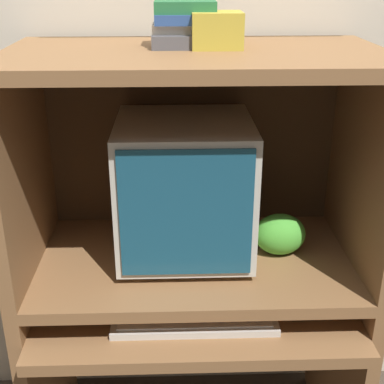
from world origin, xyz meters
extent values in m
cube|color=beige|center=(0.00, 0.62, 1.30)|extent=(6.00, 0.06, 2.60)
cube|color=brown|center=(-0.49, 0.28, 0.32)|extent=(0.04, 0.56, 0.64)
cube|color=brown|center=(0.49, 0.28, 0.32)|extent=(0.04, 0.56, 0.64)
cube|color=brown|center=(0.00, 0.09, 0.63)|extent=(0.94, 0.31, 0.04)
cube|color=brown|center=(-0.49, 0.28, 0.70)|extent=(0.04, 0.56, 0.11)
cube|color=brown|center=(0.49, 0.28, 0.70)|extent=(0.04, 0.56, 0.11)
cube|color=brown|center=(0.00, 0.28, 0.74)|extent=(0.94, 0.56, 0.04)
cube|color=brown|center=(-0.49, 0.28, 1.06)|extent=(0.04, 0.56, 0.62)
cube|color=brown|center=(0.49, 0.28, 1.06)|extent=(0.04, 0.56, 0.62)
cube|color=brown|center=(0.00, 0.28, 1.36)|extent=(0.94, 0.56, 0.04)
cube|color=#48321E|center=(0.00, 0.55, 1.06)|extent=(0.94, 0.01, 0.62)
cylinder|color=beige|center=(-0.03, 0.32, 0.76)|extent=(0.21, 0.21, 0.02)
cube|color=beige|center=(-0.03, 0.32, 0.97)|extent=(0.39, 0.38, 0.40)
cube|color=navy|center=(-0.03, 0.12, 0.97)|extent=(0.35, 0.01, 0.36)
cube|color=beige|center=(-0.01, 0.10, 0.65)|extent=(0.46, 0.15, 0.02)
cube|color=silver|center=(-0.01, 0.10, 0.67)|extent=(0.43, 0.11, 0.01)
ellipsoid|color=black|center=(0.29, 0.11, 0.66)|extent=(0.06, 0.04, 0.03)
ellipsoid|color=green|center=(0.26, 0.30, 0.82)|extent=(0.16, 0.12, 0.13)
cube|color=#4C4C51|center=(-0.02, 0.33, 1.39)|extent=(0.18, 0.13, 0.04)
cube|color=beige|center=(-0.04, 0.35, 1.42)|extent=(0.15, 0.11, 0.02)
cube|color=navy|center=(-0.03, 0.33, 1.45)|extent=(0.16, 0.11, 0.03)
cube|color=#236638|center=(-0.03, 0.34, 1.48)|extent=(0.16, 0.10, 0.03)
cube|color=gold|center=(0.06, 0.31, 1.42)|extent=(0.13, 0.11, 0.09)
camera|label=1|loc=(-0.06, -1.15, 1.59)|focal=50.00mm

